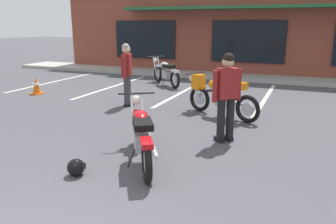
# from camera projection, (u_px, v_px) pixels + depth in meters

# --- Properties ---
(ground_plane) EXTENTS (80.00, 80.00, 0.00)m
(ground_plane) POSITION_uv_depth(u_px,v_px,m) (167.00, 139.00, 6.59)
(ground_plane) COLOR #47474C
(sidewalk_kerb) EXTENTS (22.00, 1.80, 0.14)m
(sidewalk_kerb) POSITION_uv_depth(u_px,v_px,m) (244.00, 77.00, 13.81)
(sidewalk_kerb) COLOR #A8A59E
(sidewalk_kerb) RESTS_ON ground_plane
(brick_storefront_building) EXTENTS (17.64, 7.23, 3.60)m
(brick_storefront_building) POSITION_uv_depth(u_px,v_px,m) (259.00, 31.00, 16.63)
(brick_storefront_building) COLOR brown
(brick_storefront_building) RESTS_ON ground_plane
(painted_stall_lines) EXTENTS (13.30, 4.80, 0.01)m
(painted_stall_lines) POSITION_uv_depth(u_px,v_px,m) (222.00, 95.00, 10.62)
(painted_stall_lines) COLOR silver
(painted_stall_lines) RESTS_ON ground_plane
(motorcycle_foreground_classic) EXTENTS (1.37, 1.86, 0.98)m
(motorcycle_foreground_classic) POSITION_uv_depth(u_px,v_px,m) (142.00, 135.00, 5.38)
(motorcycle_foreground_classic) COLOR black
(motorcycle_foreground_classic) RESTS_ON ground_plane
(motorcycle_black_cruiser) EXTENTS (1.97, 1.15, 0.98)m
(motorcycle_black_cruiser) POSITION_uv_depth(u_px,v_px,m) (219.00, 94.00, 8.12)
(motorcycle_black_cruiser) COLOR black
(motorcycle_black_cruiser) RESTS_ON ground_plane
(motorcycle_blue_standard) EXTENTS (1.71, 1.59, 0.98)m
(motorcycle_blue_standard) POSITION_uv_depth(u_px,v_px,m) (166.00, 72.00, 12.20)
(motorcycle_blue_standard) COLOR black
(motorcycle_blue_standard) RESTS_ON ground_plane
(person_in_black_shirt) EXTENTS (0.49, 0.50, 1.68)m
(person_in_black_shirt) POSITION_uv_depth(u_px,v_px,m) (227.00, 92.00, 6.22)
(person_in_black_shirt) COLOR black
(person_in_black_shirt) RESTS_ON ground_plane
(person_in_shorts_foreground) EXTENTS (0.36, 0.60, 1.68)m
(person_in_shorts_foreground) POSITION_uv_depth(u_px,v_px,m) (127.00, 71.00, 9.02)
(person_in_shorts_foreground) COLOR black
(person_in_shorts_foreground) RESTS_ON ground_plane
(helmet_on_pavement) EXTENTS (0.26, 0.26, 0.26)m
(helmet_on_pavement) POSITION_uv_depth(u_px,v_px,m) (76.00, 167.00, 4.98)
(helmet_on_pavement) COLOR black
(helmet_on_pavement) RESTS_ON ground_plane
(traffic_cone) EXTENTS (0.34, 0.34, 0.53)m
(traffic_cone) POSITION_uv_depth(u_px,v_px,m) (36.00, 86.00, 10.71)
(traffic_cone) COLOR orange
(traffic_cone) RESTS_ON ground_plane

